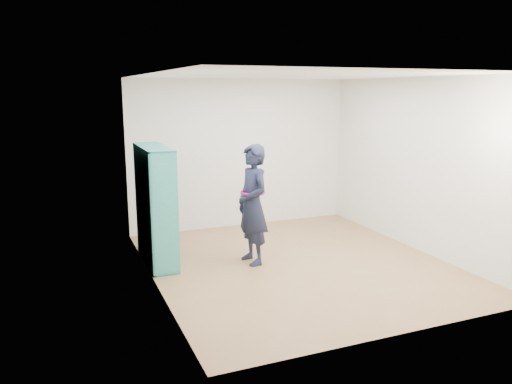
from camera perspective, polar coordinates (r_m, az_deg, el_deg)
name	(u,v)px	position (r m, az deg, el deg)	size (l,w,h in m)	color
floor	(297,264)	(7.15, 4.76, -8.17)	(4.50, 4.50, 0.00)	olive
ceiling	(301,75)	(6.73, 5.14, 13.15)	(4.50, 4.50, 0.00)	white
wall_left	(152,183)	(6.18, -11.80, 0.97)	(0.02, 4.50, 2.60)	silver
wall_right	(417,165)	(7.93, 17.94, 2.97)	(0.02, 4.50, 2.60)	silver
wall_back	(241,154)	(8.86, -1.71, 4.38)	(4.00, 0.02, 2.60)	silver
wall_front	(407,209)	(4.97, 16.86, -1.88)	(4.00, 0.02, 2.60)	silver
bookshelf	(154,207)	(7.12, -11.62, -1.64)	(0.36, 1.24, 1.65)	#298176
person	(253,204)	(6.95, -0.39, -1.44)	(0.47, 0.65, 1.69)	black
smartphone	(242,197)	(6.93, -1.63, -0.54)	(0.03, 0.09, 0.12)	silver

